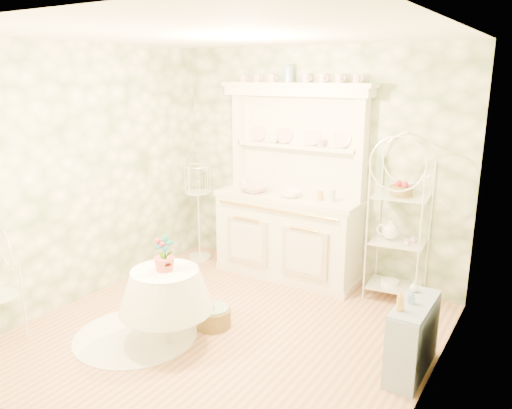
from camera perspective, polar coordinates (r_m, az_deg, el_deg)
The scene contains 21 objects.
floor at distance 4.90m, azimuth -3.22°, elevation -14.41°, with size 3.60×3.60×0.00m, color tan.
ceiling at distance 4.30m, azimuth -3.76°, elevation 18.91°, with size 3.60×3.60×0.00m, color white.
wall_left at distance 5.63m, azimuth -18.57°, elevation 3.35°, with size 3.60×3.60×0.00m, color white.
wall_right at distance 3.69m, azimuth 19.91°, elevation -2.43°, with size 3.60×3.60×0.00m, color white.
wall_back at distance 5.93m, azimuth 6.74°, elevation 4.56°, with size 3.60×3.60×0.00m, color white.
wall_front at distance 3.18m, azimuth -22.76°, elevation -5.38°, with size 3.60×3.60×0.00m, color white.
kitchen_dresser at distance 5.81m, azimuth 3.70°, elevation 2.37°, with size 1.87×0.61×2.29m, color white.
bakers_rack at distance 5.46m, azimuth 16.01°, elevation -2.11°, with size 0.53×0.38×1.71m, color white.
side_shelf at distance 4.39m, azimuth 17.44°, elevation -14.44°, with size 0.26×0.69×0.59m, color #919EB8.
round_table at distance 4.65m, azimuth -10.16°, elevation -12.00°, with size 0.57×0.57×0.62m, color white.
birdcage_stand at distance 6.50m, azimuth -6.61°, elevation 0.06°, with size 0.35×0.35×1.50m, color white.
floor_basket at distance 4.98m, azimuth -4.87°, elevation -12.57°, with size 0.33×0.33×0.21m, color olive.
lace_rug at distance 4.96m, azimuth -13.57°, elevation -14.37°, with size 1.15×1.15×0.01m, color white.
bowl_floral at distance 5.97m, azimuth -0.22°, elevation 1.48°, with size 0.32×0.32×0.08m, color white.
bowl_white at distance 5.75m, azimuth 3.97°, elevation 0.91°, with size 0.24×0.24×0.08m, color white.
cup_left at distance 6.02m, azimuth 1.97°, elevation 7.31°, with size 0.12×0.12×0.09m, color white.
cup_right at distance 5.73m, azimuth 7.39°, elevation 6.82°, with size 0.10×0.10×0.09m, color white.
potted_geranium at distance 4.40m, azimuth -10.37°, elevation -5.92°, with size 0.17×0.12×0.33m, color #3F7238.
bottle_amber at distance 4.05m, azimuth 16.17°, elevation -10.70°, with size 0.06×0.06×0.16m, color gold.
bottle_blue at distance 4.21m, azimuth 17.34°, elevation -10.26°, with size 0.05×0.05×0.11m, color #7193BC.
bottle_glass at distance 4.43m, azimuth 17.63°, elevation -9.09°, with size 0.08×0.08×0.10m, color silver.
Camera 1 is at (2.51, -3.47, 2.38)m, focal length 35.00 mm.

